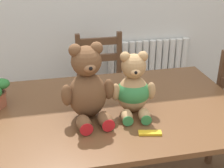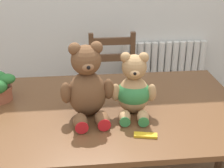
{
  "view_description": "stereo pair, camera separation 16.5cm",
  "coord_description": "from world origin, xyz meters",
  "px_view_note": "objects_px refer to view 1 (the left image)",
  "views": [
    {
      "loc": [
        -0.3,
        -1.04,
        1.64
      ],
      "look_at": [
        0.02,
        0.43,
        0.94
      ],
      "focal_mm": 50.0,
      "sensor_mm": 36.0,
      "label": 1
    },
    {
      "loc": [
        -0.13,
        -1.06,
        1.64
      ],
      "look_at": [
        0.02,
        0.43,
        0.94
      ],
      "focal_mm": 50.0,
      "sensor_mm": 36.0,
      "label": 2
    }
  ],
  "objects_px": {
    "wooden_chair_behind": "(102,92)",
    "teddy_bear_left": "(88,87)",
    "chocolate_bar": "(150,133)",
    "teddy_bear_right": "(133,89)"
  },
  "relations": [
    {
      "from": "wooden_chair_behind",
      "to": "teddy_bear_left",
      "type": "xyz_separation_m",
      "value": [
        -0.24,
        -0.9,
        0.49
      ]
    },
    {
      "from": "teddy_bear_left",
      "to": "chocolate_bar",
      "type": "bearing_deg",
      "value": 133.75
    },
    {
      "from": "wooden_chair_behind",
      "to": "chocolate_bar",
      "type": "xyz_separation_m",
      "value": [
        0.03,
        -1.13,
        0.32
      ]
    },
    {
      "from": "wooden_chair_behind",
      "to": "teddy_bear_left",
      "type": "bearing_deg",
      "value": 75.24
    },
    {
      "from": "teddy_bear_left",
      "to": "teddy_bear_right",
      "type": "height_order",
      "value": "teddy_bear_left"
    },
    {
      "from": "wooden_chair_behind",
      "to": "chocolate_bar",
      "type": "relative_size",
      "value": 8.19
    },
    {
      "from": "teddy_bear_left",
      "to": "teddy_bear_right",
      "type": "xyz_separation_m",
      "value": [
        0.25,
        0.01,
        -0.04
      ]
    },
    {
      "from": "teddy_bear_left",
      "to": "teddy_bear_right",
      "type": "bearing_deg",
      "value": 175.25
    },
    {
      "from": "wooden_chair_behind",
      "to": "teddy_bear_right",
      "type": "xyz_separation_m",
      "value": [
        0.01,
        -0.89,
        0.45
      ]
    },
    {
      "from": "teddy_bear_left",
      "to": "chocolate_bar",
      "type": "height_order",
      "value": "teddy_bear_left"
    }
  ]
}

